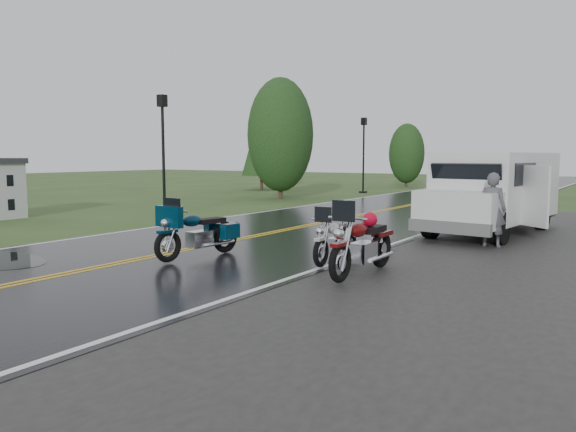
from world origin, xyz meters
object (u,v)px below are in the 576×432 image
Objects in this scene: motorcycle_teal at (168,233)px; motorcycle_silver at (321,241)px; lamp_post_near_left at (163,156)px; van_white at (432,195)px; motorcycle_red at (340,246)px; person_at_van at (492,211)px; lamp_post_far_left at (363,155)px.

motorcycle_teal is 3.20m from motorcycle_silver.
lamp_post_near_left is (-9.72, 5.26, 1.68)m from motorcycle_silver.
motorcycle_teal is at bearing -110.41° from van_white.
motorcycle_red is at bearing -78.83° from van_white.
van_white reaches higher than person_at_van.
motorcycle_teal is 0.50× the size of lamp_post_near_left.
motorcycle_silver is 0.33× the size of van_white.
motorcycle_red is at bearing 81.34° from person_at_van.
van_white is 1.91m from person_at_van.
lamp_post_far_left is at bearing 109.05° from motorcycle_silver.
motorcycle_red is 0.53× the size of lamp_post_near_left.
lamp_post_near_left is (-10.70, 6.29, 1.56)m from motorcycle_red.
motorcycle_red reaches higher than motorcycle_teal.
motorcycle_red is 0.39× the size of van_white.
person_at_van is 0.40× the size of lamp_post_far_left.
motorcycle_red is at bearing -51.07° from motorcycle_silver.
lamp_post_near_left is 0.98× the size of lamp_post_far_left.
motorcycle_teal is 1.14× the size of motorcycle_silver.
van_white is (0.41, 5.36, 0.62)m from motorcycle_silver.
person_at_van is 0.41× the size of lamp_post_near_left.
lamp_post_far_left reaches higher than motorcycle_teal.
lamp_post_far_left is at bearing 111.68° from motorcycle_teal.
lamp_post_far_left is (-9.56, 21.86, 1.73)m from motorcycle_silver.
lamp_post_near_left is at bearing -173.32° from van_white.
motorcycle_red is at bearing -30.44° from lamp_post_near_left.
lamp_post_far_left is at bearing 127.24° from van_white.
van_white is (3.33, 6.68, 0.53)m from motorcycle_teal.
motorcycle_red is 1.43m from motorcycle_silver.
lamp_post_near_left is at bearing 147.01° from motorcycle_silver.
motorcycle_silver is at bearing 68.30° from person_at_van.
motorcycle_red is 12.51m from lamp_post_near_left.
motorcycle_teal is 7.48m from van_white.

